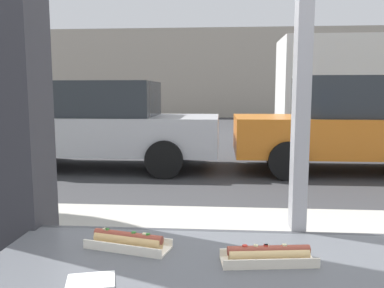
{
  "coord_description": "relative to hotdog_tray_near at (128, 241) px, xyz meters",
  "views": [
    {
      "loc": [
        -0.27,
        -1.29,
        1.42
      ],
      "look_at": [
        -0.57,
        2.68,
        0.9
      ],
      "focal_mm": 36.74,
      "sensor_mm": 36.0,
      "label": 1
    }
  ],
  "objects": [
    {
      "name": "ground_plane",
      "position": [
        0.55,
        8.15,
        -0.97
      ],
      "size": [
        60.0,
        60.0,
        0.0
      ],
      "primitive_type": "plane",
      "color": "#38383A"
    },
    {
      "name": "sidewalk_strip",
      "position": [
        0.55,
        1.75,
        -0.89
      ],
      "size": [
        16.0,
        2.8,
        0.15
      ],
      "primitive_type": "cube",
      "color": "#B2ADA3",
      "rests_on": "ground"
    },
    {
      "name": "building_facade_far",
      "position": [
        0.55,
        22.21,
        1.57
      ],
      "size": [
        28.0,
        1.2,
        5.08
      ],
      "primitive_type": "cube",
      "color": "#A89E8E",
      "rests_on": "ground"
    },
    {
      "name": "hotdog_tray_near",
      "position": [
        0.0,
        0.0,
        0.0
      ],
      "size": [
        0.28,
        0.15,
        0.05
      ],
      "color": "silver",
      "rests_on": "window_counter"
    },
    {
      "name": "hotdog_tray_far",
      "position": [
        0.42,
        -0.08,
        0.0
      ],
      "size": [
        0.27,
        0.12,
        0.05
      ],
      "color": "beige",
      "rests_on": "window_counter"
    },
    {
      "name": "napkin_wrapper",
      "position": [
        -0.04,
        -0.22,
        -0.02
      ],
      "size": [
        0.14,
        0.12,
        0.0
      ],
      "primitive_type": "cube",
      "rotation": [
        0.0,
        0.0,
        0.27
      ],
      "color": "white",
      "rests_on": "window_counter"
    },
    {
      "name": "parked_car_silver",
      "position": [
        -2.13,
        6.14,
        -0.13
      ],
      "size": [
        4.68,
        1.94,
        1.63
      ],
      "color": "#BCBCC1",
      "rests_on": "ground"
    },
    {
      "name": "parked_car_orange",
      "position": [
        2.77,
        6.14,
        -0.11
      ],
      "size": [
        4.41,
        1.93,
        1.71
      ],
      "color": "orange",
      "rests_on": "ground"
    },
    {
      "name": "box_truck",
      "position": [
        5.42,
        11.94,
        0.73
      ],
      "size": [
        6.86,
        2.44,
        3.16
      ],
      "color": "silver",
      "rests_on": "ground"
    }
  ]
}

